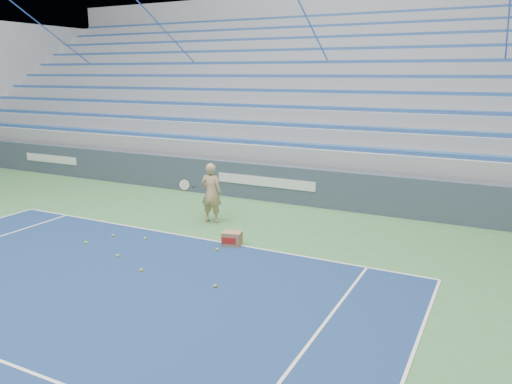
{
  "coord_description": "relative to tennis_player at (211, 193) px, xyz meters",
  "views": [
    {
      "loc": [
        6.33,
        2.63,
        3.77
      ],
      "look_at": [
        1.39,
        12.38,
        1.15
      ],
      "focal_mm": 35.0,
      "sensor_mm": 36.0,
      "label": 1
    }
  ],
  "objects": [
    {
      "name": "sponsor_barrier",
      "position": [
        0.3,
        2.71,
        -0.23
      ],
      "size": [
        30.0,
        0.32,
        1.1
      ],
      "color": "#394557",
      "rests_on": "ground"
    },
    {
      "name": "bleachers",
      "position": [
        0.3,
        8.43,
        1.58
      ],
      "size": [
        31.0,
        9.15,
        7.3
      ],
      "color": "#999CA2",
      "rests_on": "ground"
    },
    {
      "name": "tennis_player",
      "position": [
        0.0,
        0.0,
        0.0
      ],
      "size": [
        0.91,
        0.83,
        1.55
      ],
      "color": "tan",
      "rests_on": "ground"
    },
    {
      "name": "ball_box",
      "position": [
        1.37,
        -1.33,
        -0.62
      ],
      "size": [
        0.48,
        0.41,
        0.31
      ],
      "color": "#956D48",
      "rests_on": "ground"
    },
    {
      "name": "tennis_ball_0",
      "position": [
        -0.41,
        -3.07,
        -0.74
      ],
      "size": [
        0.07,
        0.07,
        0.07
      ],
      "primitive_type": "sphere",
      "color": "#B2CF2A",
      "rests_on": "ground"
    },
    {
      "name": "tennis_ball_1",
      "position": [
        0.54,
        -3.47,
        -0.74
      ],
      "size": [
        0.07,
        0.07,
        0.07
      ],
      "primitive_type": "sphere",
      "color": "#B2CF2A",
      "rests_on": "ground"
    },
    {
      "name": "tennis_ball_2",
      "position": [
        1.26,
        -1.8,
        -0.74
      ],
      "size": [
        0.07,
        0.07,
        0.07
      ],
      "primitive_type": "sphere",
      "color": "#B2CF2A",
      "rests_on": "ground"
    },
    {
      "name": "tennis_ball_3",
      "position": [
        -0.61,
        -1.93,
        -0.74
      ],
      "size": [
        0.07,
        0.07,
        0.07
      ],
      "primitive_type": "sphere",
      "color": "#B2CF2A",
      "rests_on": "ground"
    },
    {
      "name": "tennis_ball_4",
      "position": [
        -1.44,
        -2.09,
        -0.74
      ],
      "size": [
        0.07,
        0.07,
        0.07
      ],
      "primitive_type": "sphere",
      "color": "#B2CF2A",
      "rests_on": "ground"
    },
    {
      "name": "tennis_ball_5",
      "position": [
        -1.63,
        -2.74,
        -0.74
      ],
      "size": [
        0.07,
        0.07,
        0.07
      ],
      "primitive_type": "sphere",
      "color": "#B2CF2A",
      "rests_on": "ground"
    },
    {
      "name": "tennis_ball_6",
      "position": [
        2.22,
        -3.45,
        -0.74
      ],
      "size": [
        0.07,
        0.07,
        0.07
      ],
      "primitive_type": "sphere",
      "color": "#B2CF2A",
      "rests_on": "ground"
    }
  ]
}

